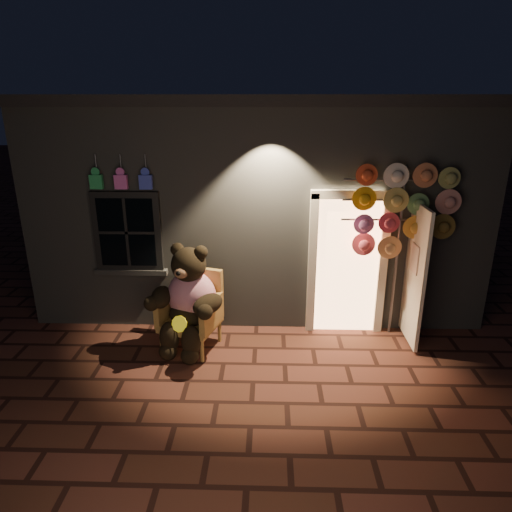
{
  "coord_description": "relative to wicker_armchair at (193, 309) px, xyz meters",
  "views": [
    {
      "loc": [
        0.19,
        -4.94,
        3.42
      ],
      "look_at": [
        0.01,
        1.0,
        1.35
      ],
      "focal_mm": 32.0,
      "sensor_mm": 36.0,
      "label": 1
    }
  ],
  "objects": [
    {
      "name": "wicker_armchair",
      "position": [
        0.0,
        0.0,
        0.0
      ],
      "size": [
        0.93,
        0.89,
        1.12
      ],
      "rotation": [
        0.0,
        0.0,
        -0.31
      ],
      "color": "#AE8C43",
      "rests_on": "ground"
    },
    {
      "name": "ground",
      "position": [
        0.89,
        -0.92,
        -0.56
      ],
      "size": [
        60.0,
        60.0,
        0.0
      ],
      "primitive_type": "plane",
      "color": "#5A2D22",
      "rests_on": "ground"
    },
    {
      "name": "shop_building",
      "position": [
        0.89,
        3.07,
        1.18
      ],
      "size": [
        7.3,
        5.95,
        3.51
      ],
      "color": "slate",
      "rests_on": "ground"
    },
    {
      "name": "teddy_bear",
      "position": [
        -0.03,
        -0.14,
        0.21
      ],
      "size": [
        1.08,
        0.99,
        1.55
      ],
      "rotation": [
        0.0,
        0.0,
        -0.31
      ],
      "color": "#B7133F",
      "rests_on": "ground"
    },
    {
      "name": "hat_rack",
      "position": [
        2.9,
        0.35,
        1.4
      ],
      "size": [
        1.59,
        0.22,
        2.56
      ],
      "color": "#59595E",
      "rests_on": "ground"
    }
  ]
}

